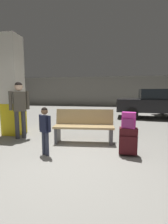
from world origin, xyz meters
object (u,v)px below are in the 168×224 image
object	(u,v)px
bench	(84,126)
suitcase	(128,141)
backpack_bright	(129,120)
parked_car_near	(158,103)
adult	(19,104)
structural_pillar	(12,86)
child	(45,126)

from	to	relation	value
bench	suitcase	size ratio (longest dim) A/B	2.72
bench	backpack_bright	world-z (taller)	backpack_bright
bench	parked_car_near	xyz separation A→B (m)	(3.08, 4.71, 0.36)
adult	backpack_bright	bearing A→B (deg)	-14.71
structural_pillar	suitcase	distance (m)	3.89
adult	child	bearing A→B (deg)	-40.85
backpack_bright	parked_car_near	xyz separation A→B (m)	(1.98, 5.48, 0.03)
parked_car_near	backpack_bright	bearing A→B (deg)	-109.83
bench	adult	size ratio (longest dim) A/B	1.00
backpack_bright	child	size ratio (longest dim) A/B	0.32
bench	adult	bearing A→B (deg)	179.38
parked_car_near	adult	bearing A→B (deg)	-136.77
suitcase	adult	distance (m)	3.19
bench	suitcase	world-z (taller)	bench
parked_car_near	bench	bearing A→B (deg)	-123.16
child	suitcase	bearing A→B (deg)	9.32
bench	backpack_bright	size ratio (longest dim) A/B	4.83
backpack_bright	child	distance (m)	1.79
structural_pillar	child	world-z (taller)	structural_pillar
child	adult	world-z (taller)	adult
structural_pillar	suitcase	xyz separation A→B (m)	(3.49, -1.22, -1.22)
structural_pillar	adult	bearing A→B (deg)	-41.70
parked_car_near	suitcase	bearing A→B (deg)	-109.82
parked_car_near	child	bearing A→B (deg)	-122.95
structural_pillar	backpack_bright	bearing A→B (deg)	-19.24
backpack_bright	structural_pillar	bearing A→B (deg)	160.76
suitcase	backpack_bright	distance (m)	0.45
structural_pillar	adult	xyz separation A→B (m)	(0.48, -0.43, -0.52)
suitcase	adult	bearing A→B (deg)	165.30
bench	adult	world-z (taller)	adult
suitcase	backpack_bright	bearing A→B (deg)	-166.09
bench	child	bearing A→B (deg)	-121.97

